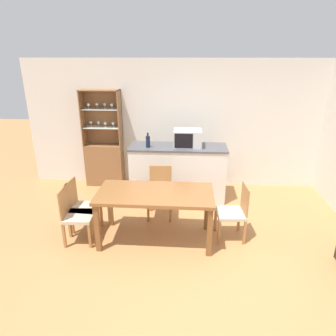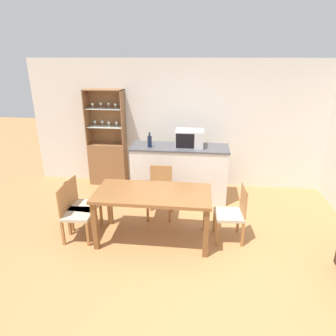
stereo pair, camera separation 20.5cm
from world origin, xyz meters
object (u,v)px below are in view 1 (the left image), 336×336
Objects in this scene: dining_chair_side_left_far at (82,207)px; dining_chair_head_far at (160,193)px; dining_chair_side_left_near at (76,215)px; dining_chair_side_right_far at (234,212)px; dining_table at (155,198)px; microwave at (188,138)px; wine_bottle at (148,141)px; display_cabinet at (105,157)px.

dining_chair_head_far is at bearing 121.23° from dining_chair_side_left_far.
dining_chair_side_left_near and dining_chair_side_right_far have the same top height.
dining_table is 0.76m from dining_chair_head_far.
dining_chair_side_left_near is 1.68× the size of microwave.
wine_bottle is (0.87, 1.47, 0.71)m from dining_chair_side_left_near.
dining_table is at bearing -78.39° from wine_bottle.
dining_chair_head_far is 1.00× the size of dining_chair_side_left_far.
wine_bottle reaches higher than dining_chair_side_left_near.
microwave is at bearing 23.13° from dining_chair_side_right_far.
microwave reaches higher than dining_table.
dining_chair_side_right_far is (2.29, 0.25, 0.00)m from dining_chair_side_left_near.
dining_chair_side_left_near is (-0.00, -0.25, 0.00)m from dining_chair_side_left_far.
wine_bottle is at bearing 44.74° from dining_chair_side_right_far.
display_cabinet is 7.38× the size of wine_bottle.
dining_chair_head_far is 1.15m from microwave.
dining_chair_side_left_near is at bearing -120.54° from wine_bottle.
dining_chair_side_right_far is (2.29, 0.00, 0.00)m from dining_chair_side_left_far.
dining_table is 3.28× the size of microwave.
dining_chair_side_right_far is at bearing 6.20° from dining_table.
microwave is (1.58, 1.35, 0.76)m from dining_chair_side_left_far.
microwave is 0.73m from wine_bottle.
dining_chair_side_right_far reaches higher than dining_table.
microwave is at bearing -121.91° from dining_chair_head_far.
microwave reaches higher than dining_chair_side_right_far.
dining_chair_side_right_far is 1.70m from microwave.
microwave is (-0.71, 1.35, 0.76)m from dining_chair_side_right_far.
dining_chair_head_far is at bearing -66.28° from wine_bottle.
dining_chair_side_left_far is 1.00× the size of dining_chair_side_right_far.
display_cabinet is 3.91× the size of microwave.
display_cabinet is at bearing 122.92° from dining_table.
microwave reaches higher than dining_chair_head_far.
wine_bottle is at bearing -32.53° from display_cabinet.
dining_table is 6.19× the size of wine_bottle.
dining_chair_side_left_near is at bearing -173.85° from dining_table.
display_cabinet reaches higher than dining_chair_side_left_near.
display_cabinet is 1.19× the size of dining_table.
dining_chair_side_left_near is 1.85m from wine_bottle.
dining_chair_side_left_near is at bearing -86.05° from display_cabinet.
dining_chair_side_right_far is (1.15, -0.60, 0.00)m from dining_chair_head_far.
dining_table is 1.45m from wine_bottle.
wine_bottle reaches higher than dining_chair_side_left_far.
display_cabinet reaches higher than microwave.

